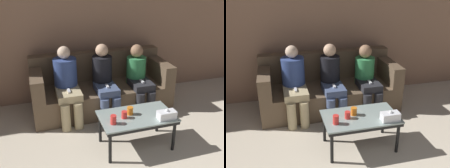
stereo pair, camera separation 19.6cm
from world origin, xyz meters
The scene contains 10 objects.
wall_back centered at (0.00, 3.94, 1.30)m, with size 12.00×0.06×2.60m.
couch centered at (0.00, 3.43, 0.32)m, with size 2.16×0.88×0.87m.
coffee_table centered at (0.14, 2.24, 0.40)m, with size 0.92×0.54×0.45m.
cup_near_left centered at (0.07, 2.29, 0.50)m, with size 0.08×0.08×0.10m.
cup_near_right centered at (-0.19, 2.14, 0.50)m, with size 0.07×0.07×0.11m.
cup_far_center centered at (-0.03, 2.23, 0.49)m, with size 0.07×0.07×0.09m.
tissue_box centered at (0.46, 2.06, 0.50)m, with size 0.22×0.12×0.13m.
seated_person_left_end centered at (-0.57, 3.21, 0.58)m, with size 0.34×0.69×1.10m.
seated_person_mid_left centered at (0.00, 3.20, 0.57)m, with size 0.31×0.67×1.09m.
seated_person_mid_right centered at (0.57, 3.20, 0.55)m, with size 0.31×0.65×1.04m.
Camera 1 is at (-0.99, -0.35, 2.08)m, focal length 42.00 mm.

